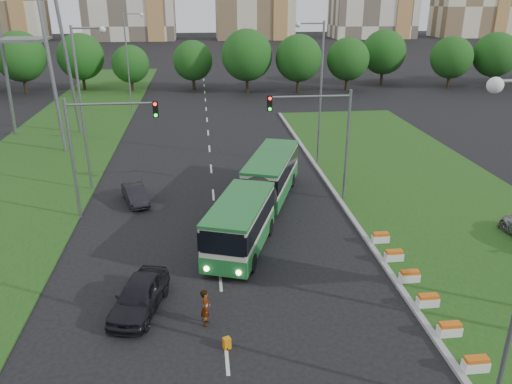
{
  "coord_description": "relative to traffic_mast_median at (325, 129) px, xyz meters",
  "views": [
    {
      "loc": [
        -3.63,
        -22.64,
        13.98
      ],
      "look_at": [
        -0.48,
        5.73,
        2.6
      ],
      "focal_mm": 35.0,
      "sensor_mm": 36.0,
      "label": 1
    }
  ],
  "objects": [
    {
      "name": "articulated_bus",
      "position": [
        -5.12,
        -2.4,
        -3.67
      ],
      "size": [
        2.61,
        16.71,
        2.75
      ],
      "rotation": [
        0.0,
        0.0,
        -0.34
      ],
      "color": "beige",
      "rests_on": "ground"
    },
    {
      "name": "street_lamps",
      "position": [
        -7.78,
        0.0,
        0.65
      ],
      "size": [
        36.0,
        60.0,
        12.0
      ],
      "primitive_type": null,
      "color": "gray",
      "rests_on": "ground"
    },
    {
      "name": "car_left_near",
      "position": [
        -11.66,
        -12.23,
        -4.56
      ],
      "size": [
        2.94,
        4.95,
        1.58
      ],
      "primitive_type": "imported",
      "rotation": [
        0.0,
        0.0,
        -0.25
      ],
      "color": "black",
      "rests_on": "ground"
    },
    {
      "name": "ground",
      "position": [
        -4.78,
        -10.0,
        -5.35
      ],
      "size": [
        360.0,
        360.0,
        0.0
      ],
      "primitive_type": "plane",
      "color": "black",
      "rests_on": "ground"
    },
    {
      "name": "traffic_mast_left",
      "position": [
        -15.16,
        -1.0,
        0.0
      ],
      "size": [
        5.76,
        0.32,
        8.0
      ],
      "color": "gray",
      "rests_on": "ground"
    },
    {
      "name": "traffic_mast_median",
      "position": [
        0.0,
        0.0,
        0.0
      ],
      "size": [
        5.76,
        0.32,
        8.0
      ],
      "color": "gray",
      "rests_on": "ground"
    },
    {
      "name": "flower_planters",
      "position": [
        1.92,
        -12.5,
        -4.9
      ],
      "size": [
        1.1,
        11.5,
        0.6
      ],
      "primitive_type": null,
      "color": "white",
      "rests_on": "grass_median"
    },
    {
      "name": "grass_median",
      "position": [
        8.22,
        -2.0,
        -5.27
      ],
      "size": [
        14.0,
        60.0,
        0.15
      ],
      "primitive_type": "cube",
      "color": "#1E4B15",
      "rests_on": "ground"
    },
    {
      "name": "left_verge",
      "position": [
        -22.78,
        15.0,
        -5.3
      ],
      "size": [
        12.0,
        110.0,
        0.1
      ],
      "primitive_type": "cube",
      "color": "#1E4B15",
      "rests_on": "ground"
    },
    {
      "name": "tree_line",
      "position": [
        5.22,
        45.0,
        -0.85
      ],
      "size": [
        120.0,
        8.0,
        9.0
      ],
      "primitive_type": null,
      "color": "#144312",
      "rests_on": "ground"
    },
    {
      "name": "lane_markings",
      "position": [
        -7.78,
        10.0,
        -5.35
      ],
      "size": [
        0.2,
        100.0,
        0.01
      ],
      "primitive_type": null,
      "color": "silver",
      "rests_on": "ground"
    },
    {
      "name": "car_left_far",
      "position": [
        -13.35,
        1.13,
        -4.71
      ],
      "size": [
        2.47,
        4.09,
        1.27
      ],
      "primitive_type": "imported",
      "rotation": [
        0.0,
        0.0,
        0.31
      ],
      "color": "black",
      "rests_on": "ground"
    },
    {
      "name": "median_kerb",
      "position": [
        1.27,
        -2.0,
        -5.26
      ],
      "size": [
        0.3,
        60.0,
        0.18
      ],
      "primitive_type": "cube",
      "color": "#9C9C9C",
      "rests_on": "ground"
    },
    {
      "name": "pedestrian",
      "position": [
        -8.58,
        -13.67,
        -4.46
      ],
      "size": [
        0.51,
        0.7,
        1.78
      ],
      "primitive_type": "imported",
      "rotation": [
        0.0,
        0.0,
        1.43
      ],
      "color": "gray",
      "rests_on": "ground"
    },
    {
      "name": "shopping_trolley",
      "position": [
        -7.74,
        -15.44,
        -5.09
      ],
      "size": [
        0.3,
        0.32,
        0.52
      ],
      "rotation": [
        0.0,
        0.0,
        0.37
      ],
      "color": "orange",
      "rests_on": "ground"
    }
  ]
}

